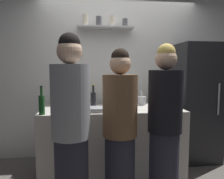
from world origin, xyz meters
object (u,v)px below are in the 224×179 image
(wine_bottle_amber_glass, at_px, (65,103))
(person_grey_hoodie, at_px, (71,132))
(wine_bottle_green_glass, at_px, (42,104))
(baking_pan, at_px, (94,109))
(water_bottle_plastic, at_px, (62,101))
(wine_bottle_dark_glass, at_px, (93,99))
(utensil_holder, at_px, (142,101))
(wine_bottle_pale_glass, at_px, (158,100))
(refrigerator, at_px, (196,102))
(person_brown_jacket, at_px, (120,132))
(person_blonde, at_px, (165,128))

(wine_bottle_amber_glass, bearing_deg, person_grey_hoodie, -80.60)
(wine_bottle_green_glass, distance_m, wine_bottle_amber_glass, 0.26)
(baking_pan, distance_m, water_bottle_plastic, 0.44)
(wine_bottle_dark_glass, xyz_separation_m, person_grey_hoodie, (-0.23, -0.99, -0.15))
(utensil_holder, bearing_deg, wine_bottle_amber_glass, -155.24)
(baking_pan, height_order, person_grey_hoodie, person_grey_hoodie)
(utensil_holder, relative_size, wine_bottle_pale_glass, 0.72)
(baking_pan, relative_size, water_bottle_plastic, 1.36)
(person_grey_hoodie, bearing_deg, refrigerator, -31.64)
(person_grey_hoodie, height_order, person_brown_jacket, person_grey_hoodie)
(wine_bottle_green_glass, height_order, person_blonde, person_blonde)
(refrigerator, xyz_separation_m, person_blonde, (-0.91, -1.06, -0.08))
(wine_bottle_pale_glass, distance_m, person_brown_jacket, 0.85)
(refrigerator, relative_size, wine_bottle_amber_glass, 5.29)
(wine_bottle_amber_glass, distance_m, person_brown_jacket, 0.77)
(wine_bottle_pale_glass, xyz_separation_m, person_grey_hoodie, (-1.04, -0.74, -0.16))
(utensil_holder, xyz_separation_m, person_grey_hoodie, (-0.94, -1.10, -0.10))
(refrigerator, distance_m, wine_bottle_amber_glass, 2.03)
(utensil_holder, height_order, person_brown_jacket, person_brown_jacket)
(wine_bottle_amber_glass, relative_size, wine_bottle_pale_glass, 1.09)
(water_bottle_plastic, xyz_separation_m, person_blonde, (1.09, -0.70, -0.19))
(wine_bottle_pale_glass, xyz_separation_m, person_brown_jacket, (-0.58, -0.57, -0.22))
(refrigerator, xyz_separation_m, utensil_holder, (-0.89, -0.12, 0.06))
(wine_bottle_amber_glass, height_order, person_brown_jacket, person_brown_jacket)
(wine_bottle_dark_glass, distance_m, person_brown_jacket, 0.89)
(refrigerator, height_order, wine_bottle_dark_glass, refrigerator)
(baking_pan, xyz_separation_m, person_blonde, (0.69, -0.54, -0.10))
(baking_pan, relative_size, person_grey_hoodie, 0.20)
(refrigerator, xyz_separation_m, wine_bottle_green_glass, (-2.19, -0.63, 0.12))
(water_bottle_plastic, height_order, person_blonde, person_blonde)
(refrigerator, bearing_deg, person_grey_hoodie, -146.09)
(person_grey_hoodie, distance_m, person_brown_jacket, 0.49)
(wine_bottle_green_glass, bearing_deg, person_brown_jacket, -27.91)
(refrigerator, distance_m, wine_bottle_dark_glass, 1.62)
(baking_pan, distance_m, wine_bottle_green_glass, 0.61)
(person_brown_jacket, bearing_deg, person_grey_hoodie, -83.52)
(refrigerator, bearing_deg, wine_bottle_green_glass, -163.91)
(wine_bottle_pale_glass, relative_size, person_brown_jacket, 0.19)
(refrigerator, height_order, water_bottle_plastic, refrigerator)
(person_brown_jacket, bearing_deg, wine_bottle_amber_glass, -142.14)
(wine_bottle_dark_glass, distance_m, person_grey_hoodie, 1.03)
(person_blonde, bearing_deg, wine_bottle_amber_glass, 59.53)
(person_grey_hoodie, xyz_separation_m, person_brown_jacket, (0.46, 0.16, -0.06))
(person_blonde, xyz_separation_m, person_brown_jacket, (-0.46, -0.00, -0.03))
(refrigerator, distance_m, utensil_holder, 0.90)
(utensil_holder, distance_m, person_grey_hoodie, 1.45)
(wine_bottle_amber_glass, bearing_deg, utensil_holder, 24.76)
(baking_pan, relative_size, wine_bottle_amber_glass, 1.00)
(baking_pan, height_order, wine_bottle_amber_glass, wine_bottle_amber_glass)
(person_brown_jacket, bearing_deg, utensil_holder, 140.61)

